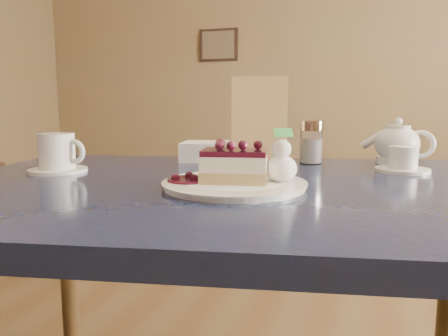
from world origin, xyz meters
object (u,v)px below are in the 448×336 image
(dessert_plate, at_px, (234,185))
(coffee_set, at_px, (58,155))
(main_table, at_px, (237,222))
(cheesecake_slice, at_px, (234,166))
(tea_set, at_px, (398,148))

(dessert_plate, height_order, coffee_set, coffee_set)
(main_table, distance_m, dessert_plate, 0.11)
(cheesecake_slice, bearing_deg, coffee_set, 162.11)
(dessert_plate, relative_size, tea_set, 1.05)
(cheesecake_slice, bearing_deg, main_table, 90.00)
(main_table, height_order, cheesecake_slice, cheesecake_slice)
(cheesecake_slice, relative_size, coffee_set, 0.96)
(tea_set, bearing_deg, main_table, -132.01)
(dessert_plate, height_order, tea_set, tea_set)
(main_table, distance_m, cheesecake_slice, 0.14)
(main_table, distance_m, tea_set, 0.53)
(coffee_set, bearing_deg, tea_set, 24.81)
(dessert_plate, distance_m, cheesecake_slice, 0.04)
(main_table, relative_size, cheesecake_slice, 9.93)
(cheesecake_slice, xyz_separation_m, tea_set, (0.34, 0.44, 0.00))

